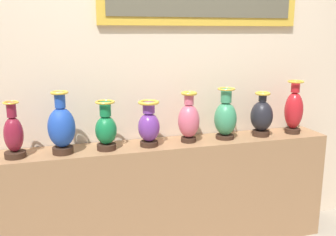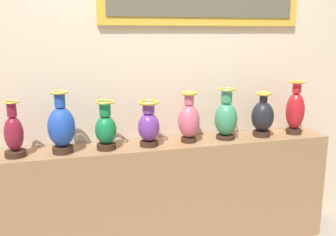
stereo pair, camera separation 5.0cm
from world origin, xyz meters
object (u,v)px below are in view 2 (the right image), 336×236
at_px(vase_violet, 149,125).
at_px(vase_jade, 226,118).
at_px(vase_burgundy, 14,134).
at_px(vase_rose, 189,120).
at_px(vase_emerald, 106,128).
at_px(vase_crimson, 295,110).
at_px(vase_onyx, 263,117).
at_px(vase_sapphire, 61,127).

relative_size(vase_violet, vase_jade, 0.84).
relative_size(vase_burgundy, vase_rose, 0.98).
xyz_separation_m(vase_emerald, vase_crimson, (1.47, 0.02, 0.04)).
bearing_deg(vase_rose, vase_crimson, -0.22).
bearing_deg(vase_onyx, vase_jade, 178.42).
bearing_deg(vase_emerald, vase_onyx, 0.77).
height_order(vase_burgundy, vase_rose, vase_rose).
height_order(vase_jade, vase_crimson, vase_crimson).
distance_m(vase_burgundy, vase_emerald, 0.58).
xyz_separation_m(vase_rose, vase_jade, (0.29, 0.00, -0.00)).
height_order(vase_emerald, vase_violet, vase_emerald).
bearing_deg(vase_jade, vase_crimson, -0.77).
relative_size(vase_emerald, vase_violet, 1.05).
relative_size(vase_burgundy, vase_jade, 0.95).
distance_m(vase_burgundy, vase_onyx, 1.77).
distance_m(vase_burgundy, vase_rose, 1.18).
height_order(vase_burgundy, vase_emerald, vase_burgundy).
relative_size(vase_violet, vase_crimson, 0.77).
bearing_deg(vase_rose, vase_emerald, -178.11).
relative_size(vase_emerald, vase_crimson, 0.81).
bearing_deg(vase_onyx, vase_burgundy, -179.41).
xyz_separation_m(vase_burgundy, vase_violet, (0.88, 0.00, 0.00)).
height_order(vase_jade, vase_onyx, vase_jade).
height_order(vase_burgundy, vase_crimson, vase_crimson).
relative_size(vase_emerald, vase_onyx, 0.99).
xyz_separation_m(vase_burgundy, vase_emerald, (0.58, 0.00, -0.00)).
relative_size(vase_burgundy, vase_emerald, 1.08).
bearing_deg(vase_sapphire, vase_burgundy, -179.98).
distance_m(vase_burgundy, vase_jade, 1.47).
distance_m(vase_jade, vase_crimson, 0.58).
bearing_deg(vase_jade, vase_violet, -177.51).
height_order(vase_rose, vase_onyx, vase_rose).
bearing_deg(vase_burgundy, vase_sapphire, 0.02).
relative_size(vase_sapphire, vase_crimson, 0.99).
height_order(vase_emerald, vase_rose, vase_rose).
height_order(vase_burgundy, vase_violet, vase_burgundy).
height_order(vase_emerald, vase_crimson, vase_crimson).
bearing_deg(vase_emerald, vase_violet, -0.29).
relative_size(vase_rose, vase_jade, 0.96).
distance_m(vase_rose, vase_jade, 0.29).
xyz_separation_m(vase_burgundy, vase_rose, (1.18, 0.02, 0.02)).
bearing_deg(vase_rose, vase_violet, -175.96).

